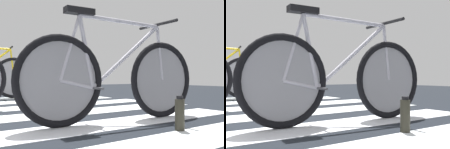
% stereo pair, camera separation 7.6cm
% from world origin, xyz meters
% --- Properties ---
extents(bicycle_1_of_4, '(1.73, 0.52, 0.93)m').
position_xyz_m(bicycle_1_of_4, '(1.14, -1.06, 0.41)').
color(bicycle_1_of_4, black).
rests_on(bicycle_1_of_4, ground).
extents(water_bottle, '(0.07, 0.07, 0.25)m').
position_xyz_m(water_bottle, '(1.28, -1.63, 0.14)').
color(water_bottle, '#2E2C22').
rests_on(water_bottle, ground).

